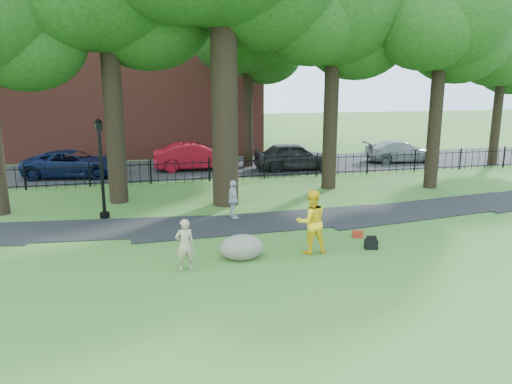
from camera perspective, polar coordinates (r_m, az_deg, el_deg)
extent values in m
plane|color=#2D5E21|center=(15.06, 1.21, -7.84)|extent=(120.00, 120.00, 0.00)
cube|color=black|center=(18.88, 1.17, -3.49)|extent=(36.07, 3.85, 0.03)
cube|color=black|center=(30.31, -6.43, 2.73)|extent=(80.00, 7.00, 0.02)
cube|color=black|center=(26.23, -5.40, 3.42)|extent=(44.00, 0.04, 0.04)
cube|color=black|center=(26.38, -5.36, 1.62)|extent=(44.00, 0.04, 0.04)
cube|color=brown|center=(37.63, -14.46, 13.57)|extent=(18.00, 8.00, 12.00)
cylinder|color=black|center=(20.93, -3.67, 12.68)|extent=(1.10, 1.10, 10.50)
ellipsoid|color=#14360E|center=(22.30, -24.89, 15.60)|extent=(4.80, 4.80, 4.08)
cylinder|color=black|center=(22.15, -16.07, 10.41)|extent=(0.80, 0.80, 9.10)
ellipsoid|color=#14360E|center=(23.19, -12.31, 19.41)|extent=(5.76, 5.76, 4.90)
cylinder|color=black|center=(24.39, 8.58, 10.13)|extent=(0.70, 0.70, 8.40)
ellipsoid|color=#14360E|center=(24.59, 8.95, 20.52)|extent=(6.60, 6.60, 5.61)
ellipsoid|color=#14360E|center=(25.79, 11.33, 17.38)|extent=(5.28, 5.28, 4.49)
ellipsoid|color=#14360E|center=(23.43, 6.36, 19.20)|extent=(4.95, 4.95, 4.21)
cylinder|color=black|center=(25.82, 19.91, 9.28)|extent=(0.64, 0.64, 8.05)
ellipsoid|color=#14360E|center=(25.96, 20.66, 18.67)|extent=(6.20, 6.20, 5.27)
ellipsoid|color=#14360E|center=(27.27, 22.06, 15.81)|extent=(4.96, 4.96, 4.22)
ellipsoid|color=#14360E|center=(24.71, 18.86, 17.52)|extent=(4.65, 4.65, 3.95)
imported|color=tan|center=(14.28, -8.15, -5.97)|extent=(0.58, 0.42, 1.49)
imported|color=yellow|center=(15.51, 6.35, -3.40)|extent=(0.97, 0.76, 2.00)
imported|color=#B4B4B9|center=(19.16, -2.62, -0.89)|extent=(0.47, 0.93, 1.53)
ellipsoid|color=#656054|center=(15.14, -1.65, -6.15)|extent=(1.47, 1.18, 0.79)
cylinder|color=black|center=(20.00, -17.20, 1.89)|extent=(0.13, 0.13, 3.41)
cylinder|color=black|center=(20.36, -16.90, -2.53)|extent=(0.38, 0.38, 0.21)
cube|color=black|center=(19.75, -17.56, 7.19)|extent=(0.30, 0.30, 0.32)
cone|color=black|center=(19.73, -17.60, 7.81)|extent=(0.34, 0.34, 0.17)
cube|color=black|center=(16.41, 13.02, -5.83)|extent=(0.47, 0.36, 0.31)
cube|color=maroon|center=(17.46, 11.55, -4.73)|extent=(0.40, 0.32, 0.24)
imported|color=maroon|center=(29.65, -6.90, 4.07)|extent=(4.91, 1.75, 1.61)
imported|color=#0B1537|center=(29.10, -20.18, 3.05)|extent=(5.55, 3.13, 1.46)
imported|color=black|center=(29.57, 4.43, 4.11)|extent=(4.89, 2.22, 1.63)
imported|color=gray|center=(33.62, 16.25, 4.48)|extent=(4.88, 2.39, 1.37)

